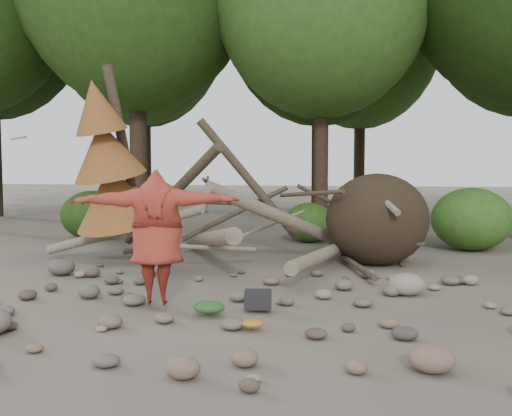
# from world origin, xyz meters

# --- Properties ---
(ground) EXTENTS (120.00, 120.00, 0.00)m
(ground) POSITION_xyz_m (0.00, 0.00, 0.00)
(ground) COLOR #514C44
(ground) RESTS_ON ground
(deadfall_pile) EXTENTS (8.55, 5.24, 3.30)m
(deadfall_pile) POSITION_xyz_m (2.02, 4.24, 0.95)
(deadfall_pile) COLOR #332619
(deadfall_pile) RESTS_ON ground
(dead_conifer) EXTENTS (2.06, 2.16, 4.35)m
(dead_conifer) POSITION_xyz_m (-3.12, 3.37, 2.11)
(dead_conifer) COLOR #4C3F30
(dead_conifer) RESTS_ON ground
(bush_left) EXTENTS (1.80, 1.80, 1.44)m
(bush_left) POSITION_xyz_m (-5.50, 7.20, 0.72)
(bush_left) COLOR #234512
(bush_left) RESTS_ON ground
(bush_mid) EXTENTS (1.40, 1.40, 1.12)m
(bush_mid) POSITION_xyz_m (0.80, 7.80, 0.56)
(bush_mid) COLOR #2D5719
(bush_mid) RESTS_ON ground
(bush_right) EXTENTS (2.00, 2.00, 1.60)m
(bush_right) POSITION_xyz_m (5.00, 7.00, 0.80)
(bush_right) COLOR #386820
(bush_right) RESTS_ON ground
(frisbee_thrower) EXTENTS (3.70, 1.21, 2.52)m
(frisbee_thrower) POSITION_xyz_m (-0.66, -0.29, 1.08)
(frisbee_thrower) COLOR maroon
(frisbee_thrower) RESTS_ON ground
(backpack) EXTENTS (0.42, 0.32, 0.26)m
(backpack) POSITION_xyz_m (0.84, -0.17, 0.13)
(backpack) COLOR black
(backpack) RESTS_ON ground
(cloth_green) EXTENTS (0.45, 0.38, 0.17)m
(cloth_green) POSITION_xyz_m (0.21, -0.55, 0.08)
(cloth_green) COLOR #295D25
(cloth_green) RESTS_ON ground
(cloth_orange) EXTENTS (0.28, 0.23, 0.10)m
(cloth_orange) POSITION_xyz_m (0.95, -1.15, 0.05)
(cloth_orange) COLOR #C27421
(cloth_orange) RESTS_ON ground
(boulder_front_right) EXTENTS (0.48, 0.43, 0.29)m
(boulder_front_right) POSITION_xyz_m (3.05, -2.24, 0.14)
(boulder_front_right) COLOR #7F604F
(boulder_front_right) RESTS_ON ground
(boulder_mid_right) EXTENTS (0.61, 0.55, 0.36)m
(boulder_mid_right) POSITION_xyz_m (3.03, 1.38, 0.18)
(boulder_mid_right) COLOR gray
(boulder_mid_right) RESTS_ON ground
(boulder_mid_left) EXTENTS (0.54, 0.48, 0.32)m
(boulder_mid_left) POSITION_xyz_m (-3.47, 1.90, 0.16)
(boulder_mid_left) COLOR #59524B
(boulder_mid_left) RESTS_ON ground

